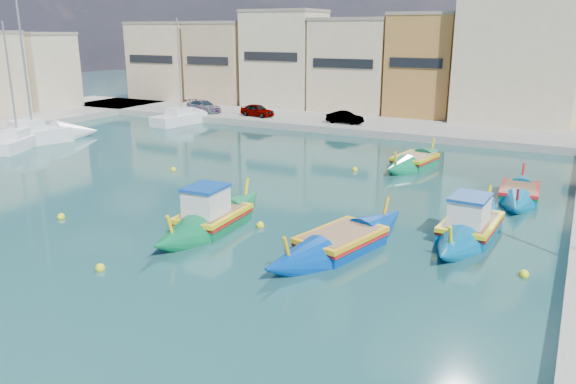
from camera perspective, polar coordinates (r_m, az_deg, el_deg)
The scene contains 14 objects.
ground at distance 24.33m, azimuth -15.16°, elevation -5.43°, with size 160.00×160.00×0.00m, color #153F41.
north_quay at distance 51.55m, azimuth 9.63°, elevation 6.53°, with size 80.00×8.00×0.60m, color gray.
north_townhouses at distance 56.57m, azimuth 18.85°, elevation 11.55°, with size 83.20×7.87×10.19m.
church_block at distance 56.65m, azimuth 22.69°, elevation 14.65°, with size 10.00×10.00×19.10m.
parked_cars at distance 55.53m, azimuth -3.87°, elevation 8.33°, with size 19.41×2.51×1.20m.
luzzu_turquoise_cabin at distance 25.95m, azimuth 18.02°, elevation -3.45°, with size 2.59×9.43×3.00m.
luzzu_blue_cabin at distance 25.90m, azimuth -7.68°, elevation -2.76°, with size 2.56×9.00×3.15m.
luzzu_cyan_mid at distance 32.52m, azimuth 22.44°, elevation -0.20°, with size 2.28×7.96×2.33m.
luzzu_green at distance 38.19m, azimuth 12.74°, elevation 2.98°, with size 3.34×8.29×2.54m.
luzzu_blue_south at distance 23.26m, azimuth 5.41°, elevation -5.18°, with size 4.37×9.56×2.69m.
yacht_north at distance 56.36m, azimuth -9.77°, elevation 7.46°, with size 3.25×8.15×10.58m.
yacht_midnorth at distance 49.70m, azimuth -22.85°, elevation 5.38°, with size 5.35×9.27×12.60m.
yacht_mid at distance 49.01m, azimuth -24.95°, elevation 4.88°, with size 5.20×8.19×10.11m.
mooring_buoys at distance 27.84m, azimuth -4.70°, elevation -1.97°, with size 22.03×19.38×0.36m.
Camera 1 is at (15.76, -16.35, 8.72)m, focal length 35.00 mm.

